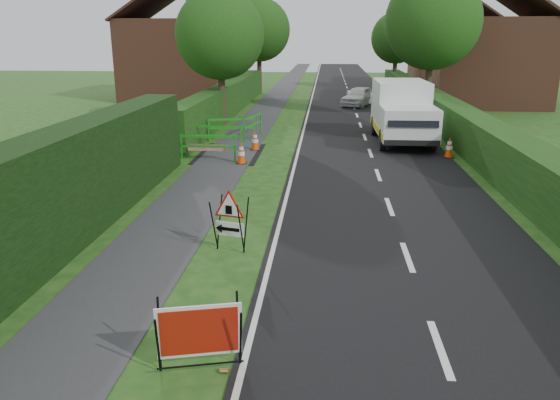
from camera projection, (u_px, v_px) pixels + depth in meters
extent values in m
plane|color=#194513|center=(285.00, 273.00, 10.68)|extent=(120.00, 120.00, 0.00)
cube|color=black|center=(349.00, 93.00, 43.85)|extent=(6.00, 90.00, 0.02)
cube|color=#2D2D30|center=(281.00, 92.00, 44.29)|extent=(2.00, 90.00, 0.02)
cube|color=black|center=(40.00, 265.00, 11.09)|extent=(1.10, 18.00, 2.50)
cube|color=#14380F|center=(229.00, 114.00, 32.06)|extent=(1.00, 24.00, 1.80)
cube|color=#14380F|center=(450.00, 135.00, 25.42)|extent=(1.20, 50.00, 1.50)
cube|color=brown|center=(178.00, 60.00, 39.29)|extent=(7.00, 7.00, 5.50)
cube|color=#331E19|center=(151.00, 3.00, 38.32)|extent=(4.00, 7.40, 2.58)
cube|color=#331E19|center=(200.00, 3.00, 38.04)|extent=(4.00, 7.40, 2.58)
cube|color=brown|center=(485.00, 62.00, 35.69)|extent=(7.00, 7.00, 5.50)
cube|color=#331E19|center=(463.00, 0.00, 34.72)|extent=(4.00, 7.40, 2.58)
cube|color=#331E19|center=(520.00, 0.00, 34.44)|extent=(4.00, 7.40, 2.58)
cube|color=brown|center=(453.00, 55.00, 48.96)|extent=(7.00, 7.00, 5.50)
cube|color=#331E19|center=(437.00, 10.00, 47.99)|extent=(4.00, 7.40, 2.58)
cube|color=#331E19|center=(478.00, 9.00, 47.70)|extent=(4.00, 7.40, 2.58)
cylinder|color=#2D2116|center=(222.00, 99.00, 27.84)|extent=(0.36, 0.36, 2.62)
sphere|color=#203A0F|center=(220.00, 34.00, 26.91)|extent=(4.40, 4.40, 4.40)
cylinder|color=#2D2116|center=(428.00, 90.00, 30.71)|extent=(0.36, 0.36, 2.97)
sphere|color=#203A0F|center=(433.00, 21.00, 29.64)|extent=(5.20, 5.20, 5.20)
cylinder|color=#2D2116|center=(259.00, 75.00, 43.06)|extent=(0.36, 0.36, 2.80)
sphere|color=#203A0F|center=(259.00, 30.00, 42.06)|extent=(4.80, 4.80, 4.80)
cylinder|color=#2D2116|center=(394.00, 75.00, 46.04)|extent=(0.36, 0.36, 2.45)
sphere|color=#203A0F|center=(397.00, 38.00, 45.17)|extent=(4.20, 4.20, 4.20)
cylinder|color=black|center=(158.00, 346.00, 7.28)|extent=(0.12, 0.34, 0.96)
cylinder|color=black|center=(159.00, 332.00, 7.61)|extent=(0.12, 0.34, 0.96)
cylinder|color=black|center=(241.00, 339.00, 7.45)|extent=(0.12, 0.34, 0.96)
cylinder|color=black|center=(238.00, 326.00, 7.78)|extent=(0.12, 0.34, 0.96)
cylinder|color=black|center=(201.00, 365.00, 7.44)|extent=(1.15, 0.31, 0.03)
cube|color=white|center=(199.00, 331.00, 7.49)|extent=(1.17, 0.42, 0.84)
cube|color=#A5190B|center=(199.00, 332.00, 7.47)|extent=(1.06, 0.38, 0.73)
cylinder|color=black|center=(214.00, 226.00, 11.56)|extent=(0.12, 0.35, 1.16)
cylinder|color=black|center=(220.00, 222.00, 11.83)|extent=(0.12, 0.35, 1.16)
cylinder|color=black|center=(241.00, 229.00, 11.37)|extent=(0.12, 0.35, 1.16)
cylinder|color=black|center=(246.00, 225.00, 11.63)|extent=(0.12, 0.35, 1.16)
cube|color=white|center=(230.00, 229.00, 11.60)|extent=(0.63, 0.18, 0.31)
cube|color=black|center=(229.00, 229.00, 11.59)|extent=(0.45, 0.12, 0.07)
cone|color=black|center=(219.00, 228.00, 11.67)|extent=(0.19, 0.22, 0.19)
cube|color=black|center=(229.00, 210.00, 11.46)|extent=(0.14, 0.05, 0.19)
cube|color=silver|center=(400.00, 105.00, 24.13)|extent=(2.22, 3.53, 2.10)
cube|color=silver|center=(408.00, 123.00, 21.71)|extent=(2.20, 2.29, 1.28)
cube|color=black|center=(413.00, 119.00, 20.58)|extent=(1.92, 0.27, 0.59)
cube|color=yellow|center=(376.00, 127.00, 23.47)|extent=(0.09, 5.38, 0.26)
cube|color=yellow|center=(428.00, 128.00, 23.32)|extent=(0.09, 5.38, 0.26)
cube|color=black|center=(412.00, 143.00, 20.85)|extent=(2.13, 0.16, 0.22)
cylinder|color=black|center=(383.00, 140.00, 21.92)|extent=(0.27, 0.87, 0.87)
cylinder|color=black|center=(432.00, 140.00, 21.78)|extent=(0.27, 0.87, 0.87)
cylinder|color=black|center=(375.00, 126.00, 25.26)|extent=(0.27, 0.87, 0.87)
cylinder|color=black|center=(417.00, 126.00, 25.13)|extent=(0.27, 0.87, 0.87)
cube|color=black|center=(448.00, 157.00, 20.74)|extent=(0.38, 0.38, 0.04)
cone|color=#E94307|center=(449.00, 147.00, 20.63)|extent=(0.32, 0.32, 0.75)
cylinder|color=white|center=(449.00, 148.00, 20.64)|extent=(0.25, 0.25, 0.14)
cylinder|color=white|center=(450.00, 143.00, 20.58)|extent=(0.17, 0.17, 0.10)
cube|color=black|center=(428.00, 147.00, 22.70)|extent=(0.38, 0.38, 0.04)
cone|color=#E94307|center=(429.00, 137.00, 22.58)|extent=(0.32, 0.32, 0.75)
cylinder|color=white|center=(428.00, 138.00, 22.59)|extent=(0.25, 0.25, 0.14)
cylinder|color=white|center=(429.00, 134.00, 22.54)|extent=(0.17, 0.17, 0.10)
cube|color=black|center=(418.00, 135.00, 25.22)|extent=(0.38, 0.38, 0.04)
cone|color=#E94307|center=(419.00, 127.00, 25.10)|extent=(0.32, 0.32, 0.75)
cylinder|color=white|center=(419.00, 128.00, 25.11)|extent=(0.25, 0.25, 0.14)
cylinder|color=white|center=(419.00, 124.00, 25.06)|extent=(0.17, 0.17, 0.10)
cube|color=black|center=(241.00, 163.00, 19.75)|extent=(0.38, 0.38, 0.04)
cone|color=#E94307|center=(241.00, 153.00, 19.63)|extent=(0.32, 0.32, 0.75)
cylinder|color=white|center=(241.00, 154.00, 19.65)|extent=(0.25, 0.25, 0.14)
cylinder|color=white|center=(241.00, 148.00, 19.59)|extent=(0.17, 0.17, 0.10)
cube|color=black|center=(255.00, 150.00, 22.09)|extent=(0.38, 0.38, 0.04)
cone|color=#E94307|center=(255.00, 140.00, 21.97)|extent=(0.32, 0.32, 0.75)
cylinder|color=white|center=(255.00, 141.00, 21.98)|extent=(0.25, 0.25, 0.14)
cylinder|color=white|center=(255.00, 136.00, 21.93)|extent=(0.17, 0.17, 0.10)
cube|color=#1A8618|center=(181.00, 147.00, 20.10)|extent=(0.05, 0.05, 1.00)
cube|color=#1A8618|center=(235.00, 149.00, 19.90)|extent=(0.05, 0.05, 1.00)
cube|color=#1A8618|center=(208.00, 137.00, 19.88)|extent=(2.00, 0.09, 0.08)
cube|color=#1A8618|center=(208.00, 147.00, 19.99)|extent=(2.00, 0.09, 0.08)
cube|color=#1A8618|center=(182.00, 160.00, 20.24)|extent=(0.07, 0.35, 0.04)
cube|color=#1A8618|center=(235.00, 161.00, 20.04)|extent=(0.07, 0.35, 0.04)
cube|color=#1A8618|center=(193.00, 136.00, 22.26)|extent=(0.05, 0.05, 1.00)
cube|color=#1A8618|center=(241.00, 138.00, 22.02)|extent=(0.05, 0.05, 1.00)
cube|color=#1A8618|center=(217.00, 127.00, 22.02)|extent=(2.00, 0.13, 0.08)
cube|color=#1A8618|center=(217.00, 136.00, 22.13)|extent=(2.00, 0.13, 0.08)
cube|color=#1A8618|center=(194.00, 148.00, 22.40)|extent=(0.07, 0.35, 0.04)
cube|color=#1A8618|center=(242.00, 149.00, 22.16)|extent=(0.07, 0.35, 0.04)
cube|color=#1A8618|center=(209.00, 129.00, 23.89)|extent=(0.06, 0.06, 1.00)
cube|color=#1A8618|center=(254.00, 128.00, 24.23)|extent=(0.06, 0.06, 1.00)
cube|color=#1A8618|center=(231.00, 119.00, 23.94)|extent=(1.95, 0.56, 0.08)
cube|color=#1A8618|center=(232.00, 128.00, 24.05)|extent=(1.95, 0.56, 0.08)
cube|color=#1A8618|center=(209.00, 140.00, 24.03)|extent=(0.15, 0.35, 0.04)
cube|color=#1A8618|center=(254.00, 139.00, 24.37)|extent=(0.15, 0.35, 0.04)
cube|color=#1A8618|center=(244.00, 129.00, 23.90)|extent=(0.06, 0.06, 1.00)
cube|color=#1A8618|center=(261.00, 123.00, 25.70)|extent=(0.06, 0.06, 1.00)
cube|color=#1A8618|center=(253.00, 117.00, 24.68)|extent=(0.54, 1.95, 0.08)
cube|color=#1A8618|center=(253.00, 125.00, 24.79)|extent=(0.54, 1.95, 0.08)
cube|color=#1A8618|center=(244.00, 140.00, 24.04)|extent=(0.35, 0.14, 0.04)
cube|color=#1A8618|center=(261.00, 133.00, 25.84)|extent=(0.35, 0.14, 0.04)
cube|color=red|center=(208.00, 159.00, 20.46)|extent=(1.50, 0.09, 0.25)
cylinder|color=#BF7F4C|center=(224.00, 373.00, 7.54)|extent=(0.12, 0.07, 0.07)
imported|color=white|center=(359.00, 96.00, 35.69)|extent=(2.78, 3.97, 1.25)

